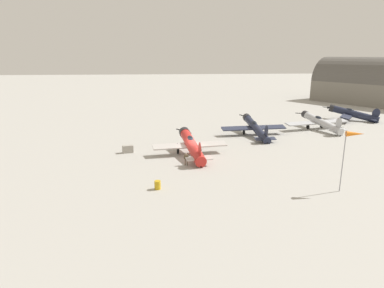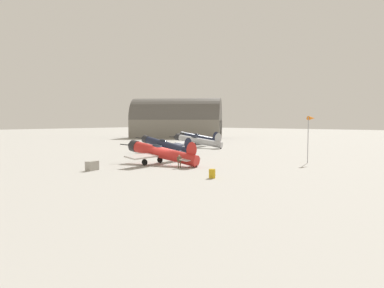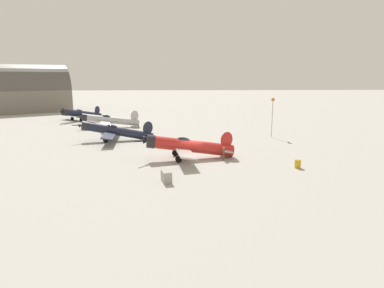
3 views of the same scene
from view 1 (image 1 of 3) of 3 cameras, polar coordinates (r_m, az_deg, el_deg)
The scene contains 10 objects.
ground_plane at distance 46.84m, azimuth -0.00°, elevation -2.13°, with size 400.00×400.00×0.00m, color #A8A59E.
airplane_foreground at distance 46.88m, azimuth -0.14°, elevation -0.10°, with size 11.83×10.64×3.25m.
airplane_mid_apron at distance 59.41m, azimuth 10.61°, elevation 2.73°, with size 12.08×11.53×3.34m.
airplane_far_line at distance 67.58m, azimuth 20.74°, elevation 3.51°, with size 11.25×13.15×3.27m.
airplane_outer_stand at distance 80.14m, azimuth 25.32°, elevation 4.66°, with size 9.66×10.27×3.33m.
ground_crew_mechanic at distance 42.94m, azimuth -0.97°, elevation -2.35°, with size 0.36×0.60×1.63m.
equipment_crate at distance 49.41m, azimuth -10.77°, elevation -0.83°, with size 1.13×1.66×1.09m.
fuel_drum at distance 35.84m, azimuth -5.82°, elevation -6.88°, with size 0.69×0.69×0.92m.
windsock_mast at distance 37.14m, azimuth 25.63°, elevation 1.11°, with size 0.75×1.87×6.37m.
distant_hangar at distance 109.49m, azimuth 27.76°, elevation 8.68°, with size 31.82×27.00×14.06m.
Camera 1 is at (-44.59, 4.14, 13.70)m, focal length 31.66 mm.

